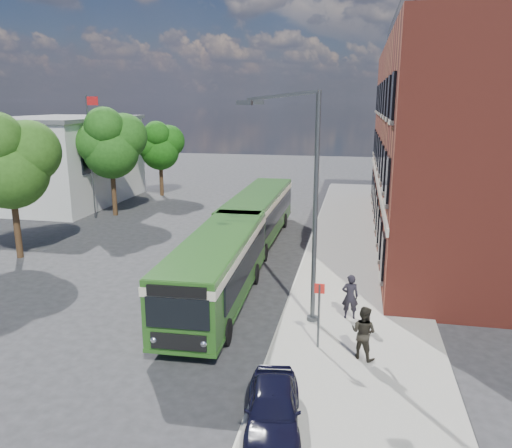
% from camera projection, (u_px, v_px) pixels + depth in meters
% --- Properties ---
extents(ground, '(120.00, 120.00, 0.00)m').
position_uv_depth(ground, '(202.00, 295.00, 22.76)').
color(ground, '#29282B').
rests_on(ground, ground).
extents(pavement, '(6.00, 48.00, 0.15)m').
position_uv_depth(pavement, '(359.00, 252.00, 28.98)').
color(pavement, gray).
rests_on(pavement, ground).
extents(kerb_line, '(0.12, 48.00, 0.01)m').
position_uv_depth(kerb_line, '(307.00, 250.00, 29.59)').
color(kerb_line, beige).
rests_on(kerb_line, ground).
extents(brick_office, '(12.10, 26.00, 14.20)m').
position_uv_depth(brick_office, '(484.00, 129.00, 29.76)').
color(brick_office, maroon).
rests_on(brick_office, ground).
extents(white_building, '(9.40, 13.40, 7.30)m').
position_uv_depth(white_building, '(63.00, 160.00, 42.50)').
color(white_building, silver).
rests_on(white_building, ground).
extents(flagpole, '(0.95, 0.10, 9.00)m').
position_uv_depth(flagpole, '(91.00, 152.00, 36.36)').
color(flagpole, '#3D4043').
rests_on(flagpole, ground).
extents(street_lamp, '(2.96, 2.38, 9.00)m').
position_uv_depth(street_lamp, '(306.00, 205.00, 18.76)').
color(street_lamp, '#3D4043').
rests_on(street_lamp, ground).
extents(bus_stop_sign, '(0.35, 0.08, 2.52)m').
position_uv_depth(bus_stop_sign, '(319.00, 311.00, 17.31)').
color(bus_stop_sign, '#3D4043').
rests_on(bus_stop_sign, ground).
extents(bus_front, '(2.98, 11.16, 3.02)m').
position_uv_depth(bus_front, '(218.00, 264.00, 21.33)').
color(bus_front, '#25541A').
rests_on(bus_front, ground).
extents(bus_rear, '(2.66, 12.46, 3.02)m').
position_uv_depth(bus_rear, '(258.00, 211.00, 31.40)').
color(bus_rear, '#25501B').
rests_on(bus_rear, ground).
extents(parked_car, '(1.94, 3.74, 1.22)m').
position_uv_depth(parked_car, '(273.00, 408.00, 13.12)').
color(parked_car, black).
rests_on(parked_car, pavement).
extents(pedestrian_a, '(0.72, 0.51, 1.83)m').
position_uv_depth(pedestrian_a, '(350.00, 296.00, 19.78)').
color(pedestrian_a, black).
rests_on(pedestrian_a, pavement).
extents(pedestrian_b, '(1.12, 1.03, 1.85)m').
position_uv_depth(pedestrian_b, '(363.00, 332.00, 16.69)').
color(pedestrian_b, black).
rests_on(pedestrian_b, pavement).
extents(tree_left, '(4.80, 4.56, 8.10)m').
position_uv_depth(tree_left, '(9.00, 160.00, 26.83)').
color(tree_left, '#372514').
rests_on(tree_left, ground).
extents(tree_mid, '(4.86, 4.62, 8.21)m').
position_uv_depth(tree_mid, '(111.00, 143.00, 37.19)').
color(tree_mid, '#372514').
rests_on(tree_mid, ground).
extents(tree_right, '(4.07, 3.87, 6.87)m').
position_uv_depth(tree_right, '(160.00, 145.00, 45.45)').
color(tree_right, '#372514').
rests_on(tree_right, ground).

